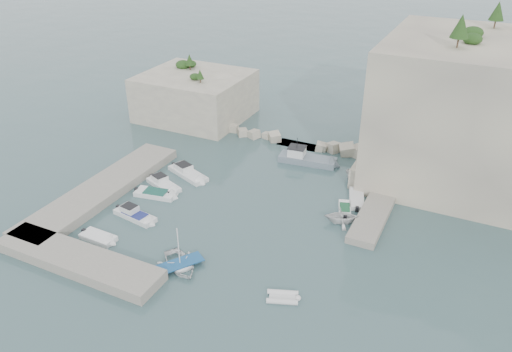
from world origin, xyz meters
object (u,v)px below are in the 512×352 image
at_px(motorboat_b, 164,187).
at_px(tender_east_c, 356,201).
at_px(tender_east_a, 341,223).
at_px(motorboat_d, 135,218).
at_px(tender_east_b, 344,212).
at_px(work_boat, 307,163).
at_px(motorboat_e, 99,240).
at_px(motorboat_a, 188,176).
at_px(tender_east_d, 360,182).
at_px(motorboat_c, 156,196).
at_px(rowboat, 180,267).
at_px(inflatable_dinghy, 282,299).

xyz_separation_m(motorboat_b, tender_east_c, (22.15, 7.15, 0.00)).
xyz_separation_m(tender_east_a, tender_east_c, (0.24, 5.18, 0.00)).
height_order(motorboat_d, tender_east_b, motorboat_d).
relative_size(motorboat_d, work_boat, 0.69).
xyz_separation_m(motorboat_b, tender_east_b, (21.60, 4.27, 0.00)).
distance_m(motorboat_d, work_boat, 24.26).
bearing_deg(motorboat_e, motorboat_a, 89.00).
xyz_separation_m(motorboat_d, tender_east_d, (20.24, 18.67, 0.00)).
bearing_deg(tender_east_a, tender_east_d, -19.15).
bearing_deg(tender_east_d, motorboat_d, 143.44).
relative_size(tender_east_a, tender_east_c, 0.73).
height_order(motorboat_c, tender_east_d, tender_east_d).
relative_size(motorboat_d, tender_east_b, 1.51).
distance_m(motorboat_b, motorboat_d, 7.16).
height_order(motorboat_b, rowboat, motorboat_b).
bearing_deg(motorboat_d, motorboat_a, 98.90).
xyz_separation_m(tender_east_d, work_boat, (-7.87, 2.20, 0.00)).
xyz_separation_m(motorboat_a, motorboat_c, (-0.75, -5.89, 0.00)).
xyz_separation_m(rowboat, tender_east_a, (11.52, 14.04, 0.00)).
xyz_separation_m(rowboat, work_boat, (3.14, 25.88, 0.00)).
bearing_deg(motorboat_a, work_boat, 60.68).
bearing_deg(tender_east_b, motorboat_a, 72.97).
bearing_deg(rowboat, motorboat_a, 63.94).
xyz_separation_m(motorboat_b, work_boat, (13.54, 13.81, 0.00)).
height_order(motorboat_d, rowboat, motorboat_d).
distance_m(motorboat_c, motorboat_d, 4.98).
height_order(tender_east_a, tender_east_c, tender_east_a).
bearing_deg(motorboat_a, tender_east_d, 42.83).
xyz_separation_m(tender_east_a, work_boat, (-8.38, 11.84, 0.00)).
distance_m(motorboat_c, tender_east_d, 25.12).
bearing_deg(motorboat_d, motorboat_b, 108.07).
height_order(motorboat_c, tender_east_b, same).
height_order(motorboat_c, motorboat_d, motorboat_d).
bearing_deg(tender_east_c, inflatable_dinghy, 159.20).
distance_m(motorboat_b, work_boat, 19.34).
xyz_separation_m(inflatable_dinghy, tender_east_a, (1.04, 13.75, 0.00)).
bearing_deg(motorboat_e, tender_east_d, 50.19).
xyz_separation_m(motorboat_d, inflatable_dinghy, (19.71, -4.72, 0.00)).
bearing_deg(work_boat, tender_east_a, -61.18).
height_order(tender_east_c, tender_east_d, tender_east_d).
bearing_deg(motorboat_a, inflatable_dinghy, -16.54).
bearing_deg(motorboat_a, tender_east_a, 16.76).
bearing_deg(inflatable_dinghy, motorboat_c, 134.59).
height_order(motorboat_d, tender_east_d, tender_east_d).
xyz_separation_m(motorboat_d, tender_east_c, (20.99, 14.22, 0.00)).
bearing_deg(inflatable_dinghy, motorboat_b, 130.33).
distance_m(motorboat_b, rowboat, 15.93).
relative_size(motorboat_a, tender_east_a, 1.84).
bearing_deg(tender_east_a, tender_east_b, -14.33).
bearing_deg(inflatable_dinghy, motorboat_d, 146.31).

